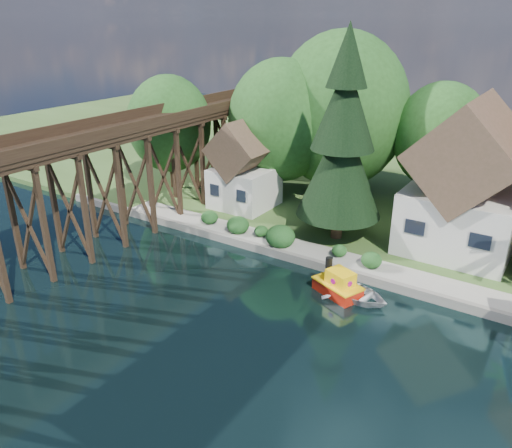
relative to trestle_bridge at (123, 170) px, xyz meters
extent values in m
plane|color=black|center=(16.00, -5.17, -5.35)|extent=(140.00, 140.00, 0.00)
cube|color=#324C1E|center=(16.00, 28.83, -5.10)|extent=(140.00, 52.00, 0.50)
cube|color=slate|center=(20.00, 2.83, -5.04)|extent=(60.00, 0.40, 0.62)
cube|color=gray|center=(22.00, 4.13, -4.82)|extent=(50.00, 2.60, 0.06)
cube|color=black|center=(0.00, -8.37, -1.35)|extent=(4.00, 0.36, 8.00)
cube|color=black|center=(0.00, -5.17, -1.35)|extent=(4.00, 0.36, 8.00)
cube|color=black|center=(0.00, -1.97, -1.35)|extent=(4.00, 0.36, 8.00)
cube|color=black|center=(0.00, 1.23, -1.35)|extent=(4.00, 0.36, 8.00)
cube|color=black|center=(0.00, 4.43, -1.35)|extent=(4.00, 0.36, 8.00)
cube|color=black|center=(0.00, 7.63, -1.35)|extent=(4.00, 0.36, 8.00)
cube|color=black|center=(0.00, 10.83, -1.35)|extent=(4.00, 0.36, 8.00)
cube|color=black|center=(0.00, 14.03, -1.35)|extent=(4.00, 0.36, 8.00)
cube|color=black|center=(0.00, 17.23, -1.35)|extent=(4.00, 0.36, 8.00)
cube|color=black|center=(0.00, 20.43, -1.35)|extent=(4.00, 0.36, 8.00)
cube|color=black|center=(-1.75, 0.83, 2.70)|extent=(0.35, 44.00, 0.35)
cube|color=black|center=(1.75, 0.83, 2.70)|extent=(0.35, 44.00, 0.35)
cube|color=black|center=(0.00, 0.83, 3.00)|extent=(4.00, 44.00, 0.30)
cube|color=black|center=(-2.00, 0.83, 3.55)|extent=(0.12, 44.00, 0.80)
cube|color=black|center=(2.00, 0.83, 3.55)|extent=(0.12, 44.00, 0.80)
cube|color=beige|center=(23.00, 10.83, -2.60)|extent=(7.50, 8.00, 4.50)
cube|color=#4A3927|center=(23.00, 10.83, 2.35)|extent=(7.64, 8.64, 7.64)
cube|color=black|center=(20.90, 6.79, -2.37)|extent=(1.35, 0.08, 1.00)
cube|color=black|center=(25.10, 6.79, -2.37)|extent=(1.35, 0.08, 1.00)
cube|color=beige|center=(5.00, 9.33, -3.10)|extent=(5.00, 5.00, 3.50)
cube|color=#4A3927|center=(5.00, 9.33, 0.45)|extent=(5.09, 5.40, 5.09)
cube|color=black|center=(3.60, 6.79, -2.92)|extent=(0.90, 0.08, 1.00)
cube|color=black|center=(6.40, 6.79, -2.92)|extent=(0.90, 0.08, 1.00)
cylinder|color=#382314|center=(6.00, 13.83, -2.60)|extent=(0.50, 0.50, 4.50)
ellipsoid|color=#224A1A|center=(6.00, 13.83, 2.15)|extent=(4.40, 4.40, 5.06)
cylinder|color=#382314|center=(10.00, 17.83, -2.37)|extent=(0.50, 0.50, 4.95)
ellipsoid|color=#224A1A|center=(10.00, 17.83, 2.85)|extent=(5.00, 5.00, 5.75)
cylinder|color=#382314|center=(19.00, 18.83, -2.82)|extent=(0.50, 0.50, 4.05)
ellipsoid|color=#224A1A|center=(19.00, 18.83, 1.45)|extent=(4.00, 4.00, 4.60)
cylinder|color=#382314|center=(-4.00, 9.83, -2.82)|extent=(0.50, 0.50, 4.05)
ellipsoid|color=#224A1A|center=(-4.00, 9.83, 1.45)|extent=(4.00, 4.00, 4.60)
ellipsoid|color=#194217|center=(8.00, 4.03, -4.08)|extent=(1.98, 1.98, 1.53)
ellipsoid|color=#194217|center=(10.00, 4.33, -4.25)|extent=(1.54, 1.54, 1.19)
ellipsoid|color=#194217|center=(12.00, 3.83, -4.00)|extent=(2.20, 2.20, 1.70)
ellipsoid|color=#194217|center=(5.00, 4.23, -4.17)|extent=(1.76, 1.76, 1.36)
ellipsoid|color=#194217|center=(16.50, 4.43, -4.25)|extent=(1.54, 1.54, 1.19)
ellipsoid|color=#194217|center=(19.00, 4.13, -4.17)|extent=(1.76, 1.76, 1.36)
cylinder|color=#382314|center=(14.86, 7.49, -3.41)|extent=(0.86, 0.86, 2.88)
cone|color=black|center=(14.86, 7.49, 0.91)|extent=(6.34, 6.34, 7.68)
cone|color=black|center=(14.86, 7.49, 5.24)|extent=(4.61, 4.61, 6.24)
cone|color=black|center=(14.86, 7.49, 8.60)|extent=(2.88, 2.88, 4.32)
cube|color=#B61D0C|center=(18.23, 0.44, -5.00)|extent=(3.42, 2.64, 0.81)
cube|color=yellow|center=(18.23, 0.44, -4.56)|extent=(3.55, 2.77, 0.10)
cube|color=yellow|center=(18.42, 0.36, -4.14)|extent=(1.96, 1.73, 1.01)
cylinder|color=black|center=(17.39, 0.78, -3.48)|extent=(0.44, 0.44, 0.71)
cylinder|color=#A30C75|center=(18.18, -0.22, -4.14)|extent=(0.37, 0.21, 0.36)
cylinder|color=#A30C75|center=(18.66, 0.94, -4.14)|extent=(0.37, 0.21, 0.36)
cylinder|color=#A30C75|center=(19.17, 0.06, -4.14)|extent=(0.21, 0.37, 0.36)
imported|color=silver|center=(19.36, 0.62, -4.89)|extent=(4.83, 3.79, 0.91)
camera|label=1|loc=(29.00, -25.40, 11.03)|focal=35.00mm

